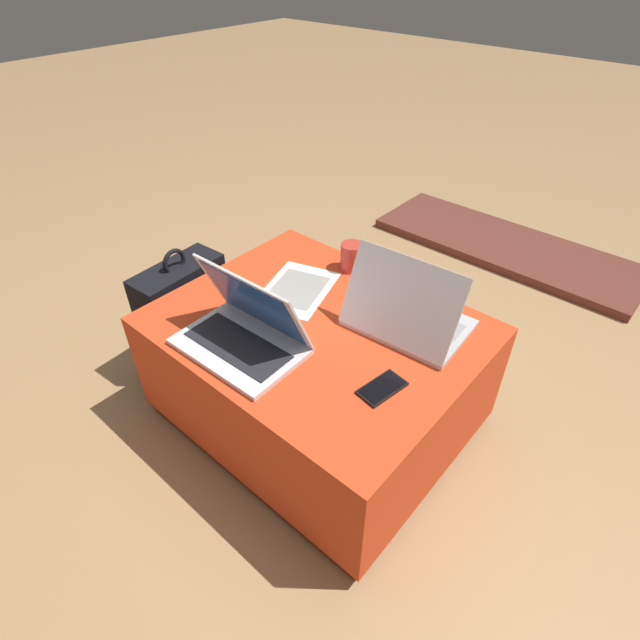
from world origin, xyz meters
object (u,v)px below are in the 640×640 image
cell_phone (382,388)px  paper_sheet (297,289)px  laptop_far (406,315)px  coffee_mug (353,257)px  backpack (184,315)px  laptop_near (244,331)px

cell_phone → paper_sheet: 0.53m
laptop_far → coffee_mug: size_ratio=3.08×
laptop_far → cell_phone: bearing=106.8°
backpack → paper_sheet: (0.44, 0.19, 0.23)m
cell_phone → paper_sheet: bearing=-12.4°
coffee_mug → cell_phone: bearing=-44.1°
backpack → coffee_mug: coffee_mug is taller
paper_sheet → coffee_mug: 0.24m
cell_phone → coffee_mug: 0.60m
laptop_far → backpack: 0.91m
laptop_near → cell_phone: size_ratio=2.63×
backpack → coffee_mug: 0.70m
coffee_mug → laptop_near: bearing=-88.3°
backpack → coffee_mug: (0.50, 0.41, 0.27)m
laptop_far → coffee_mug: bearing=-29.9°
laptop_far → cell_phone: size_ratio=2.58×
backpack → paper_sheet: 0.53m
cell_phone → backpack: bearing=8.9°
laptop_far → paper_sheet: size_ratio=1.06×
laptop_near → coffee_mug: 0.53m
laptop_near → paper_sheet: (-0.08, 0.31, -0.05)m
cell_phone → laptop_far: bearing=-60.2°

